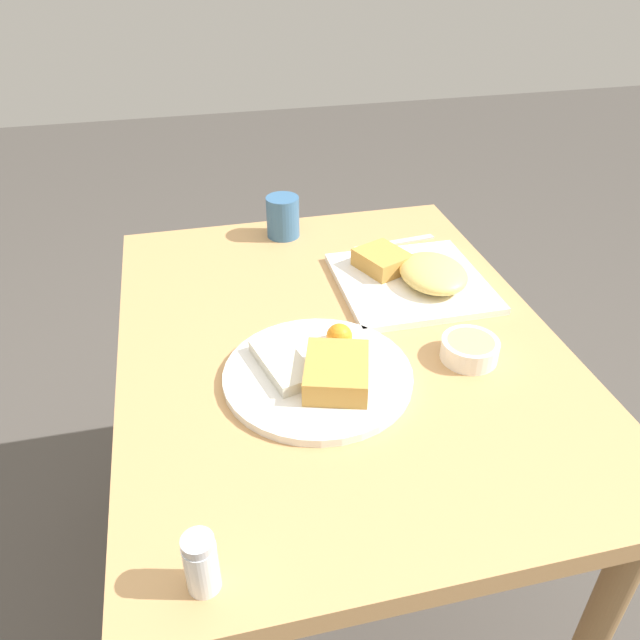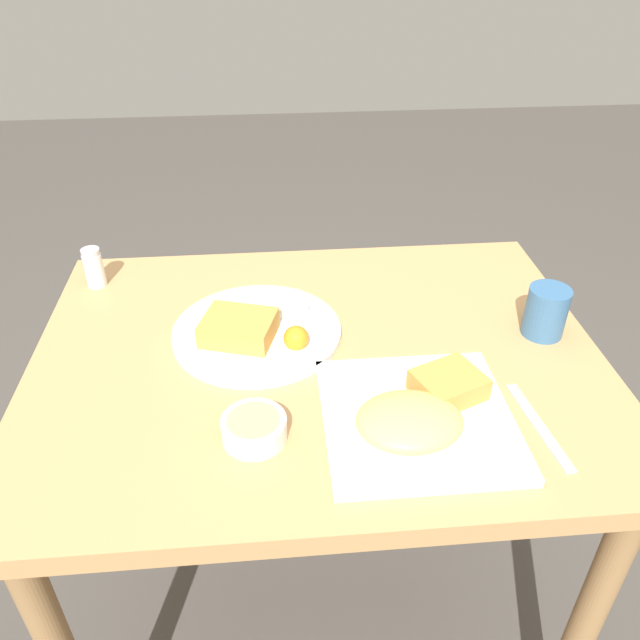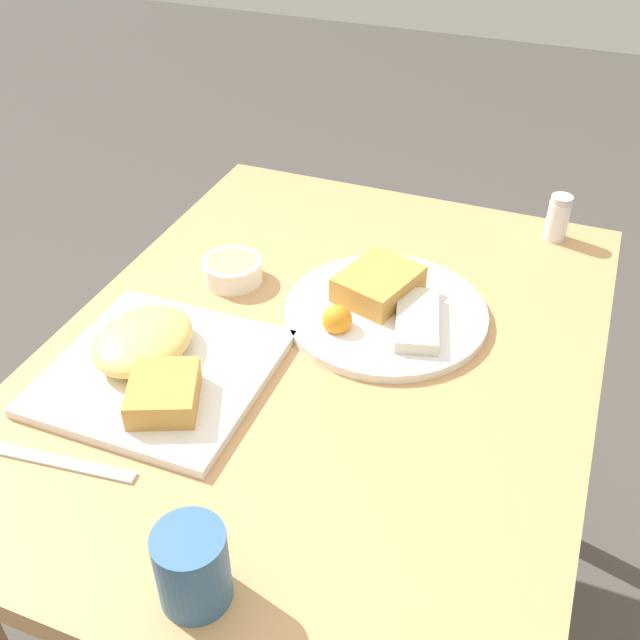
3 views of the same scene
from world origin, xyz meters
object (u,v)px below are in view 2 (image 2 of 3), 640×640
at_px(plate_square_near, 419,414).
at_px(coffee_mug, 546,312).
at_px(butter_knife, 539,426).
at_px(sauce_ramekin, 254,428).
at_px(plate_oval_far, 255,329).
at_px(salt_shaker, 94,270).

height_order(plate_square_near, coffee_mug, coffee_mug).
xyz_separation_m(plate_square_near, butter_knife, (0.18, -0.02, -0.02)).
height_order(butter_knife, coffee_mug, coffee_mug).
relative_size(butter_knife, coffee_mug, 2.04).
height_order(sauce_ramekin, butter_knife, sauce_ramekin).
distance_m(plate_square_near, sauce_ramekin, 0.24).
relative_size(plate_square_near, sauce_ramekin, 2.97).
bearing_deg(coffee_mug, plate_square_near, -142.14).
bearing_deg(butter_knife, plate_oval_far, 51.13).
bearing_deg(plate_oval_far, plate_square_near, -46.05).
xyz_separation_m(salt_shaker, coffee_mug, (0.83, -0.24, 0.01)).
distance_m(plate_square_near, butter_knife, 0.18).
bearing_deg(salt_shaker, coffee_mug, -16.29).
xyz_separation_m(plate_square_near, salt_shaker, (-0.56, 0.46, 0.01)).
bearing_deg(plate_square_near, sauce_ramekin, -178.85).
xyz_separation_m(salt_shaker, butter_knife, (0.74, -0.48, -0.03)).
height_order(sauce_ramekin, salt_shaker, salt_shaker).
xyz_separation_m(plate_square_near, coffee_mug, (0.27, 0.21, 0.02)).
height_order(plate_oval_far, sauce_ramekin, plate_oval_far).
bearing_deg(butter_knife, sauce_ramekin, 81.74).
bearing_deg(salt_shaker, plate_square_near, -39.24).
distance_m(butter_knife, coffee_mug, 0.25).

